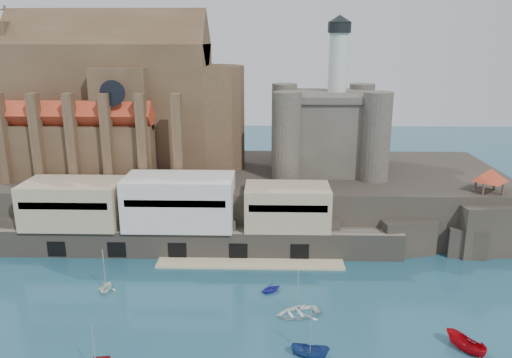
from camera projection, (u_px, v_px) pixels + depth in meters
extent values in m
plane|color=#194354|center=(229.00, 326.00, 62.99)|extent=(300.00, 300.00, 0.00)
cube|color=black|center=(244.00, 193.00, 100.11)|extent=(100.00, 34.00, 10.00)
cube|color=black|center=(19.00, 231.00, 85.77)|extent=(9.00, 5.00, 6.00)
cube|color=black|center=(112.00, 232.00, 85.35)|extent=(9.00, 5.00, 6.00)
cube|color=black|center=(210.00, 233.00, 84.91)|extent=(9.00, 5.00, 6.00)
cube|color=black|center=(310.00, 234.00, 84.47)|extent=(9.00, 5.00, 6.00)
cube|color=black|center=(405.00, 235.00, 84.05)|extent=(9.00, 5.00, 6.00)
cube|color=#696154|center=(192.00, 240.00, 84.23)|extent=(70.00, 6.00, 4.50)
cube|color=tan|center=(250.00, 263.00, 80.21)|extent=(30.00, 4.00, 0.40)
cube|color=black|center=(57.00, 249.00, 82.19)|extent=(3.00, 0.40, 2.60)
cube|color=black|center=(117.00, 249.00, 81.93)|extent=(3.00, 0.40, 2.60)
cube|color=black|center=(177.00, 250.00, 81.67)|extent=(3.00, 0.40, 2.60)
cube|color=black|center=(238.00, 251.00, 81.41)|extent=(3.00, 0.40, 2.60)
cube|color=black|center=(300.00, 251.00, 81.15)|extent=(3.00, 0.40, 2.60)
cube|color=tan|center=(74.00, 203.00, 84.08)|extent=(16.00, 9.00, 7.50)
cube|color=beige|center=(180.00, 201.00, 83.47)|extent=(18.00, 9.00, 8.50)
cube|color=tan|center=(287.00, 206.00, 83.21)|extent=(14.00, 8.00, 7.00)
cube|color=#493522|center=(112.00, 107.00, 98.07)|extent=(38.00, 14.00, 24.00)
cube|color=#493522|center=(108.00, 44.00, 94.80)|extent=(38.00, 13.01, 13.01)
cylinder|color=#493522|center=(209.00, 117.00, 98.12)|extent=(14.00, 14.00, 20.00)
cube|color=#493522|center=(133.00, 117.00, 98.51)|extent=(10.00, 20.00, 20.00)
cube|color=#493522|center=(78.00, 152.00, 90.95)|extent=(28.00, 5.00, 10.00)
cube|color=#493522|center=(110.00, 133.00, 109.22)|extent=(28.00, 5.00, 10.00)
cube|color=#AD341D|center=(74.00, 116.00, 89.15)|extent=(28.00, 5.66, 5.66)
cube|color=#AD341D|center=(108.00, 103.00, 107.42)|extent=(28.00, 5.66, 5.66)
cube|color=#493522|center=(16.00, 96.00, 98.02)|extent=(4.00, 10.00, 28.00)
cylinder|color=black|center=(112.00, 93.00, 85.29)|extent=(4.40, 0.30, 4.40)
cube|color=#493522|center=(2.00, 139.00, 87.56)|extent=(1.60, 2.20, 16.00)
cube|color=#493522|center=(37.00, 139.00, 87.39)|extent=(1.60, 2.20, 16.00)
cube|color=#493522|center=(72.00, 139.00, 87.23)|extent=(1.60, 2.20, 16.00)
cube|color=#493522|center=(107.00, 139.00, 87.07)|extent=(1.60, 2.20, 16.00)
cube|color=#493522|center=(143.00, 140.00, 86.91)|extent=(1.60, 2.20, 16.00)
cube|color=#493522|center=(178.00, 140.00, 86.75)|extent=(1.60, 2.20, 16.00)
cube|color=#464037|center=(326.00, 134.00, 97.38)|extent=(16.00, 16.00, 14.00)
cube|color=#464037|center=(327.00, 96.00, 95.37)|extent=(17.00, 17.00, 1.20)
cylinder|color=#464037|center=(286.00, 137.00, 89.62)|extent=(5.20, 5.20, 16.00)
cylinder|color=#464037|center=(376.00, 137.00, 89.21)|extent=(5.20, 5.20, 16.00)
cylinder|color=#464037|center=(284.00, 122.00, 105.01)|extent=(5.20, 5.20, 16.00)
cylinder|color=#464037|center=(360.00, 122.00, 104.60)|extent=(5.20, 5.20, 16.00)
cylinder|color=silver|center=(338.00, 65.00, 95.71)|extent=(3.60, 3.60, 12.00)
cylinder|color=black|center=(339.00, 27.00, 93.81)|extent=(4.40, 4.40, 2.00)
cone|color=black|center=(340.00, 18.00, 93.37)|extent=(4.60, 4.60, 1.40)
cube|color=black|center=(484.00, 223.00, 85.73)|extent=(12.00, 10.00, 8.70)
cube|color=black|center=(466.00, 240.00, 83.45)|extent=(6.00, 5.00, 5.00)
cube|color=black|center=(507.00, 227.00, 87.89)|extent=(5.00, 4.00, 6.00)
cube|color=#493522|center=(487.00, 199.00, 84.50)|extent=(4.20, 4.20, 0.30)
cylinder|color=#493522|center=(483.00, 193.00, 82.61)|extent=(0.36, 0.36, 3.20)
cylinder|color=#493522|center=(502.00, 193.00, 82.52)|extent=(0.36, 0.36, 3.20)
cylinder|color=#493522|center=(475.00, 188.00, 85.69)|extent=(0.36, 0.36, 3.20)
cylinder|color=#493522|center=(494.00, 188.00, 85.60)|extent=(0.36, 0.36, 3.20)
pyramid|color=#AD341D|center=(490.00, 175.00, 83.37)|extent=(6.40, 6.40, 2.20)
imported|color=navy|center=(310.00, 356.00, 57.07)|extent=(2.03, 2.00, 4.49)
imported|color=white|center=(106.00, 290.00, 71.87)|extent=(3.08, 1.99, 3.45)
imported|color=#B0060F|center=(465.00, 350.00, 58.15)|extent=(2.76, 2.77, 5.19)
imported|color=white|center=(297.00, 315.00, 65.59)|extent=(2.56, 4.44, 5.98)
imported|color=#2827A0|center=(271.00, 292.00, 71.55)|extent=(2.89, 3.17, 3.14)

